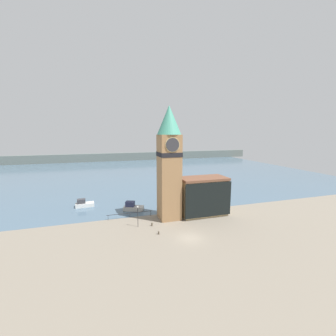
{
  "coord_description": "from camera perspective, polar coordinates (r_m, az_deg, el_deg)",
  "views": [
    {
      "loc": [
        -14.47,
        -33.74,
        18.12
      ],
      "look_at": [
        -1.68,
        7.37,
        11.26
      ],
      "focal_mm": 24.0,
      "sensor_mm": 36.0,
      "label": 1
    }
  ],
  "objects": [
    {
      "name": "clock_tower",
      "position": [
        46.04,
        0.29,
        1.98
      ],
      "size": [
        4.89,
        4.89,
        23.45
      ],
      "color": "#9E754C",
      "rests_on": "ground_plane"
    },
    {
      "name": "ground_plane",
      "position": [
        40.94,
        5.56,
        -17.26
      ],
      "size": [
        160.0,
        160.0,
        0.0
      ],
      "primitive_type": "plane",
      "color": "gray"
    },
    {
      "name": "boat_near",
      "position": [
        54.09,
        -8.95,
        -9.77
      ],
      "size": [
        5.02,
        3.65,
        2.12
      ],
      "rotation": [
        0.0,
        0.0,
        -0.39
      ],
      "color": "#B7B2A8",
      "rests_on": "water"
    },
    {
      "name": "pier_building",
      "position": [
        50.45,
        8.91,
        -7.05
      ],
      "size": [
        10.44,
        5.68,
        8.4
      ],
      "color": "tan",
      "rests_on": "ground_plane"
    },
    {
      "name": "water",
      "position": [
        108.93,
        -9.41,
        -0.64
      ],
      "size": [
        160.0,
        120.0,
        0.0
      ],
      "color": "slate",
      "rests_on": "ground_plane"
    },
    {
      "name": "mooring_bollard_far",
      "position": [
        45.29,
        -4.09,
        -14.03
      ],
      "size": [
        0.3,
        0.3,
        0.71
      ],
      "color": "brown",
      "rests_on": "ground_plane"
    },
    {
      "name": "pier_railing",
      "position": [
        49.62,
        -9.66,
        -11.33
      ],
      "size": [
        9.68,
        0.08,
        1.09
      ],
      "color": "#232328",
      "rests_on": "ground_plane"
    },
    {
      "name": "mooring_bollard_near",
      "position": [
        41.95,
        -2.39,
        -16.05
      ],
      "size": [
        0.3,
        0.3,
        0.61
      ],
      "color": "brown",
      "rests_on": "ground_plane"
    },
    {
      "name": "lamp_post",
      "position": [
        44.36,
        -7.7,
        -11.13
      ],
      "size": [
        0.32,
        0.32,
        4.14
      ],
      "color": "black",
      "rests_on": "ground_plane"
    },
    {
      "name": "far_shoreline",
      "position": [
        147.97,
        -11.59,
        2.81
      ],
      "size": [
        180.0,
        3.0,
        5.0
      ],
      "color": "slate",
      "rests_on": "water"
    },
    {
      "name": "boat_far",
      "position": [
        59.58,
        -20.56,
        -8.52
      ],
      "size": [
        4.43,
        2.31,
        1.99
      ],
      "rotation": [
        0.0,
        0.0,
        0.06
      ],
      "color": "silver",
      "rests_on": "water"
    }
  ]
}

